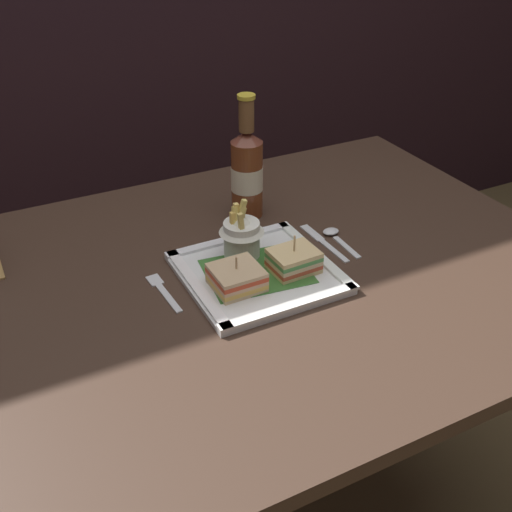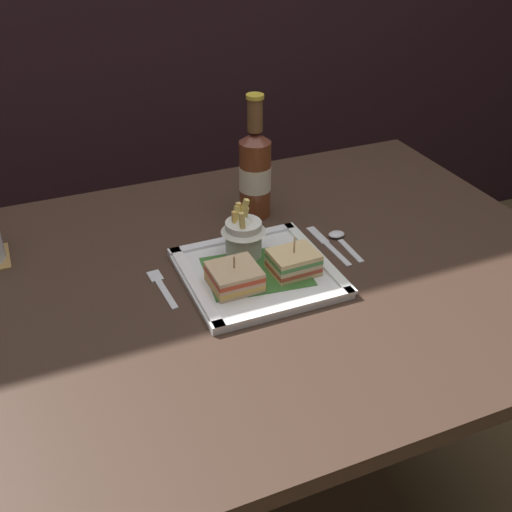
# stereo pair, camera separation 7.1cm
# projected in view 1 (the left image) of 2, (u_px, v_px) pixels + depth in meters

# --- Properties ---
(dining_table) EXTENTS (1.28, 0.93, 0.78)m
(dining_table) POSITION_uv_depth(u_px,v_px,m) (253.00, 329.00, 1.25)
(dining_table) COLOR #3A271D
(dining_table) RESTS_ON ground_plane
(square_plate) EXTENTS (0.27, 0.27, 0.02)m
(square_plate) POSITION_uv_depth(u_px,v_px,m) (259.00, 273.00, 1.17)
(square_plate) COLOR white
(square_plate) RESTS_ON dining_table
(sandwich_half_left) EXTENTS (0.09, 0.09, 0.06)m
(sandwich_half_left) POSITION_uv_depth(u_px,v_px,m) (237.00, 278.00, 1.11)
(sandwich_half_left) COLOR tan
(sandwich_half_left) RESTS_ON square_plate
(sandwich_half_right) EXTENTS (0.09, 0.07, 0.08)m
(sandwich_half_right) POSITION_uv_depth(u_px,v_px,m) (294.00, 261.00, 1.15)
(sandwich_half_right) COLOR #DBB97D
(sandwich_half_right) RESTS_ON square_plate
(fries_cup) EXTENTS (0.09, 0.09, 0.12)m
(fries_cup) POSITION_uv_depth(u_px,v_px,m) (239.00, 233.00, 1.18)
(fries_cup) COLOR silver
(fries_cup) RESTS_ON square_plate
(beer_bottle) EXTENTS (0.07, 0.07, 0.27)m
(beer_bottle) POSITION_uv_depth(u_px,v_px,m) (247.00, 171.00, 1.32)
(beer_bottle) COLOR brown
(beer_bottle) RESTS_ON dining_table
(fork) EXTENTS (0.03, 0.13, 0.00)m
(fork) POSITION_uv_depth(u_px,v_px,m) (163.00, 290.00, 1.12)
(fork) COLOR silver
(fork) RESTS_ON dining_table
(knife) EXTENTS (0.02, 0.16, 0.00)m
(knife) POSITION_uv_depth(u_px,v_px,m) (322.00, 241.00, 1.27)
(knife) COLOR silver
(knife) RESTS_ON dining_table
(spoon) EXTENTS (0.04, 0.12, 0.01)m
(spoon) POSITION_uv_depth(u_px,v_px,m) (335.00, 235.00, 1.29)
(spoon) COLOR silver
(spoon) RESTS_ON dining_table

